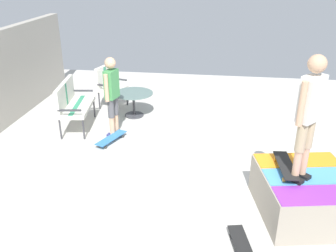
{
  "coord_description": "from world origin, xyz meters",
  "views": [
    {
      "loc": [
        -5.41,
        -0.6,
        3.3
      ],
      "look_at": [
        0.32,
        0.21,
        0.7
      ],
      "focal_mm": 38.95,
      "sensor_mm": 36.0,
      "label": 1
    }
  ],
  "objects": [
    {
      "name": "ground_plane",
      "position": [
        0.0,
        0.0,
        -0.05
      ],
      "size": [
        12.0,
        12.0,
        0.1
      ],
      "primitive_type": "cube",
      "color": "beige"
    },
    {
      "name": "patio_chair_near_house",
      "position": [
        2.86,
        2.05,
        0.61
      ],
      "size": [
        0.75,
        0.7,
        1.02
      ],
      "color": "#38383D",
      "rests_on": "ground_plane"
    },
    {
      "name": "person_watching",
      "position": [
        1.25,
        1.47,
        0.96
      ],
      "size": [
        0.47,
        0.3,
        1.65
      ],
      "color": "navy",
      "rests_on": "ground_plane"
    },
    {
      "name": "patio_bench",
      "position": [
        1.5,
        2.46,
        0.62
      ],
      "size": [
        1.31,
        0.72,
        1.02
      ],
      "color": "#38383D",
      "rests_on": "ground_plane"
    },
    {
      "name": "person_skater",
      "position": [
        -0.98,
        -1.76,
        1.62
      ],
      "size": [
        0.37,
        0.37,
        1.7
      ],
      "color": "black",
      "rests_on": "skate_ramp"
    },
    {
      "name": "skateboard_spare",
      "position": [
        -1.83,
        -1.03,
        0.08
      ],
      "size": [
        0.82,
        0.37,
        0.1
      ],
      "color": "black",
      "rests_on": "ground_plane"
    },
    {
      "name": "skateboard_on_ramp",
      "position": [
        -0.8,
        -1.61,
        0.7
      ],
      "size": [
        0.81,
        0.26,
        0.1
      ],
      "color": "black",
      "rests_on": "skate_ramp"
    },
    {
      "name": "skateboard_by_bench",
      "position": [
        0.92,
        1.45,
        0.08
      ],
      "size": [
        0.82,
        0.48,
        0.1
      ],
      "color": "#3372B2",
      "rests_on": "ground_plane"
    },
    {
      "name": "patio_table",
      "position": [
        2.34,
        1.3,
        0.4
      ],
      "size": [
        0.9,
        0.9,
        0.57
      ],
      "color": "#38383D",
      "rests_on": "ground_plane"
    },
    {
      "name": "skate_ramp",
      "position": [
        -0.88,
        -1.96,
        0.31
      ],
      "size": [
        1.69,
        2.27,
        0.62
      ],
      "color": "gray",
      "rests_on": "ground_plane"
    }
  ]
}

